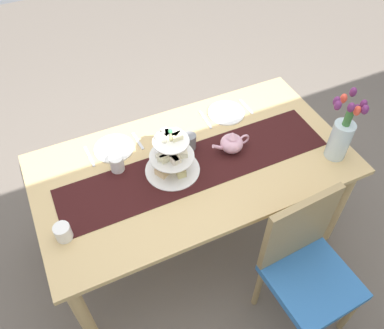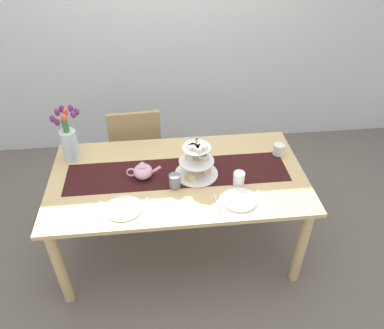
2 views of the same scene
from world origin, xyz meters
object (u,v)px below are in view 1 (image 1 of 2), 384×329
at_px(knife_left, 205,120).
at_px(mug_white_text, 117,164).
at_px(tulip_vase, 342,134).
at_px(mug_grey, 189,141).
at_px(cream_jug, 63,232).
at_px(dinner_plate_left, 226,113).
at_px(chair_left, 306,264).
at_px(teapot, 232,143).
at_px(fork_left, 246,107).
at_px(tiered_cake_stand, 172,157).
at_px(fork_right, 138,141).
at_px(knife_right, 89,156).
at_px(dining_table, 194,174).
at_px(dinner_plate_right, 114,148).

bearing_deg(knife_left, mug_white_text, 14.62).
distance_m(tulip_vase, mug_grey, 0.83).
bearing_deg(cream_jug, dinner_plate_left, -157.57).
bearing_deg(chair_left, teapot, -83.71).
relative_size(fork_left, mug_white_text, 1.58).
bearing_deg(tiered_cake_stand, dinner_plate_left, -149.18).
bearing_deg(fork_left, teapot, 47.38).
bearing_deg(fork_right, tulip_vase, 149.56).
xyz_separation_m(cream_jug, dinner_plate_left, (-1.12, -0.46, -0.04)).
relative_size(knife_left, knife_right, 1.00).
xyz_separation_m(knife_left, fork_right, (0.44, 0.00, 0.00)).
distance_m(tulip_vase, dinner_plate_left, 0.71).
bearing_deg(fork_right, mug_white_text, 42.81).
distance_m(tiered_cake_stand, mug_grey, 0.21).
bearing_deg(teapot, fork_left, -132.62).
relative_size(chair_left, fork_left, 6.07).
bearing_deg(fork_left, mug_grey, 20.04).
height_order(teapot, fork_left, teapot).
bearing_deg(mug_white_text, knife_left, -165.38).
relative_size(cream_jug, knife_left, 0.50).
height_order(chair_left, knife_left, chair_left).
distance_m(chair_left, knife_right, 1.31).
relative_size(dining_table, fork_right, 11.74).
relative_size(teapot, mug_white_text, 2.51).
relative_size(teapot, fork_right, 1.59).
height_order(dinner_plate_left, knife_right, dinner_plate_left).
bearing_deg(mug_white_text, cream_jug, 39.86).
xyz_separation_m(dining_table, fork_left, (-0.51, -0.29, 0.10)).
distance_m(knife_left, fork_right, 0.44).
bearing_deg(dinner_plate_right, dinner_plate_left, 180.00).
bearing_deg(mug_grey, fork_right, -34.60).
height_order(dining_table, dinner_plate_right, dinner_plate_right).
relative_size(dining_table, teapot, 7.39).
bearing_deg(teapot, fork_right, -32.35).
bearing_deg(mug_white_text, knife_right, -53.75).
bearing_deg(tulip_vase, fork_right, -30.44).
height_order(chair_left, dinner_plate_right, chair_left).
bearing_deg(fork_right, teapot, 147.65).
bearing_deg(dining_table, chair_left, 114.20).
distance_m(teapot, mug_white_text, 0.65).
bearing_deg(mug_white_text, tiered_cake_stand, 153.61).
relative_size(tiered_cake_stand, knife_right, 1.79).
bearing_deg(tulip_vase, tiered_cake_stand, -17.61).
distance_m(chair_left, dinner_plate_right, 1.23).
xyz_separation_m(dining_table, chair_left, (-0.31, 0.70, -0.13)).
xyz_separation_m(chair_left, fork_right, (0.54, -0.99, 0.23)).
xyz_separation_m(tiered_cake_stand, tulip_vase, (-0.88, 0.28, 0.06)).
bearing_deg(knife_right, cream_jug, 62.09).
distance_m(tiered_cake_stand, dinner_plate_left, 0.58).
height_order(teapot, knife_left, teapot).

